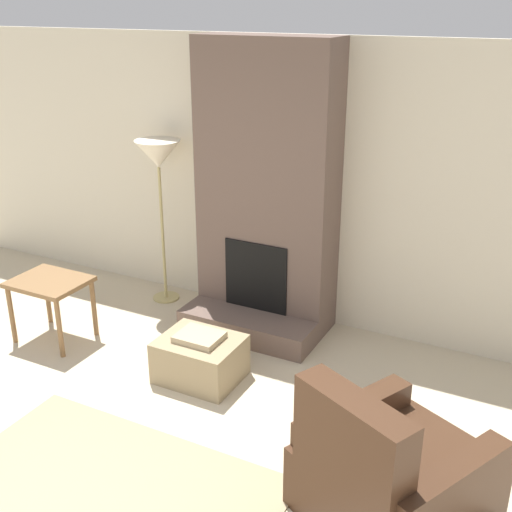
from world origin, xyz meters
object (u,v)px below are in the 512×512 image
ottoman (200,358)px  floor_lamp_left (158,160)px  side_table (50,289)px  armchair (387,479)px

ottoman → floor_lamp_left: floor_lamp_left is taller
side_table → floor_lamp_left: size_ratio=0.39×
ottoman → side_table: bearing=-178.6°
floor_lamp_left → ottoman: bearing=-45.2°
side_table → floor_lamp_left: 1.56m
armchair → floor_lamp_left: floor_lamp_left is taller
floor_lamp_left → armchair: bearing=-33.6°
armchair → floor_lamp_left: 3.64m
side_table → floor_lamp_left: floor_lamp_left is taller
ottoman → floor_lamp_left: (-1.11, 1.12, 1.27)m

